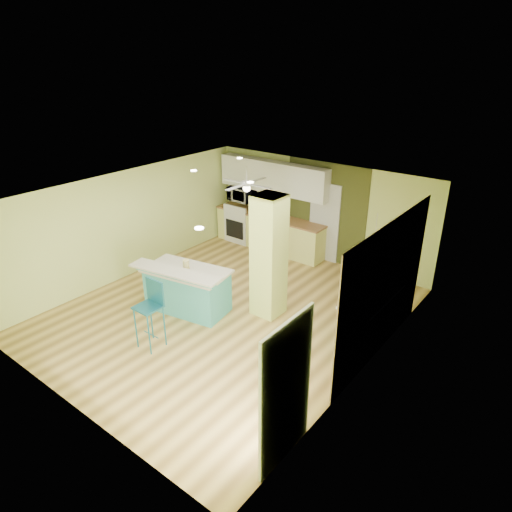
# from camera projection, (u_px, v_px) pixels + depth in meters

# --- Properties ---
(floor) EXTENTS (6.00, 7.00, 0.01)m
(floor) POSITION_uv_depth(u_px,v_px,m) (228.00, 312.00, 9.40)
(floor) COLOR olive
(floor) RESTS_ON ground
(ceiling) EXTENTS (6.00, 7.00, 0.01)m
(ceiling) POSITION_uv_depth(u_px,v_px,m) (225.00, 195.00, 8.36)
(ceiling) COLOR white
(ceiling) RESTS_ON wall_back
(wall_back) EXTENTS (6.00, 0.01, 2.50)m
(wall_back) POSITION_uv_depth(u_px,v_px,m) (319.00, 211.00, 11.40)
(wall_back) COLOR #CFDF77
(wall_back) RESTS_ON floor
(wall_front) EXTENTS (6.00, 0.01, 2.50)m
(wall_front) POSITION_uv_depth(u_px,v_px,m) (62.00, 339.00, 6.36)
(wall_front) COLOR #CFDF77
(wall_front) RESTS_ON floor
(wall_left) EXTENTS (0.01, 7.00, 2.50)m
(wall_left) POSITION_uv_depth(u_px,v_px,m) (129.00, 224.00, 10.55)
(wall_left) COLOR #CFDF77
(wall_left) RESTS_ON floor
(wall_right) EXTENTS (0.01, 7.00, 2.50)m
(wall_right) POSITION_uv_depth(u_px,v_px,m) (370.00, 305.00, 7.21)
(wall_right) COLOR #CFDF77
(wall_right) RESTS_ON floor
(wood_panel) EXTENTS (0.02, 3.40, 2.50)m
(wood_panel) POSITION_uv_depth(u_px,v_px,m) (385.00, 290.00, 7.65)
(wood_panel) COLOR #856A4C
(wood_panel) RESTS_ON floor
(olive_accent) EXTENTS (2.20, 0.02, 2.50)m
(olive_accent) POSITION_uv_depth(u_px,v_px,m) (325.00, 213.00, 11.28)
(olive_accent) COLOR #41461C
(olive_accent) RESTS_ON floor
(interior_door) EXTENTS (0.82, 0.05, 2.00)m
(interior_door) POSITION_uv_depth(u_px,v_px,m) (324.00, 222.00, 11.36)
(interior_door) COLOR silver
(interior_door) RESTS_ON floor
(french_door) EXTENTS (0.04, 1.08, 2.10)m
(french_door) POSITION_uv_depth(u_px,v_px,m) (286.00, 393.00, 5.65)
(french_door) COLOR silver
(french_door) RESTS_ON floor
(column) EXTENTS (0.55, 0.55, 2.50)m
(column) POSITION_uv_depth(u_px,v_px,m) (269.00, 257.00, 8.88)
(column) COLOR #CCDD66
(column) RESTS_ON floor
(kitchen_run) EXTENTS (3.25, 0.63, 0.94)m
(kitchen_run) POSITION_uv_depth(u_px,v_px,m) (269.00, 232.00, 12.23)
(kitchen_run) COLOR #E4E678
(kitchen_run) RESTS_ON floor
(stove) EXTENTS (0.76, 0.66, 1.08)m
(stove) POSITION_uv_depth(u_px,v_px,m) (242.00, 225.00, 12.76)
(stove) COLOR white
(stove) RESTS_ON floor
(upper_cabinets) EXTENTS (3.20, 0.34, 0.80)m
(upper_cabinets) POSITION_uv_depth(u_px,v_px,m) (273.00, 177.00, 11.71)
(upper_cabinets) COLOR white
(upper_cabinets) RESTS_ON wall_back
(microwave) EXTENTS (0.70, 0.48, 0.39)m
(microwave) POSITION_uv_depth(u_px,v_px,m) (242.00, 194.00, 12.40)
(microwave) COLOR white
(microwave) RESTS_ON wall_back
(ceiling_fan) EXTENTS (1.41, 1.41, 0.61)m
(ceiling_fan) POSITION_uv_depth(u_px,v_px,m) (247.00, 184.00, 10.59)
(ceiling_fan) COLOR silver
(ceiling_fan) RESTS_ON ceiling
(pendant_lamp) EXTENTS (0.14, 0.14, 0.69)m
(pendant_lamp) POSITION_uv_depth(u_px,v_px,m) (374.00, 248.00, 7.68)
(pendant_lamp) COLOR silver
(pendant_lamp) RESTS_ON ceiling
(wall_decor) EXTENTS (0.03, 0.90, 0.70)m
(wall_decor) POSITION_uv_depth(u_px,v_px,m) (390.00, 270.00, 7.68)
(wall_decor) COLOR brown
(wall_decor) RESTS_ON wood_panel
(peninsula) EXTENTS (1.99, 1.34, 1.04)m
(peninsula) POSITION_uv_depth(u_px,v_px,m) (187.00, 289.00, 9.29)
(peninsula) COLOR teal
(peninsula) RESTS_ON floor
(bar_stool) EXTENTS (0.42, 0.42, 1.28)m
(bar_stool) POSITION_uv_depth(u_px,v_px,m) (151.00, 303.00, 8.02)
(bar_stool) COLOR #1C6981
(bar_stool) RESTS_ON floor
(side_counter) EXTENTS (0.63, 1.49, 0.96)m
(side_counter) POSITION_uv_depth(u_px,v_px,m) (369.00, 318.00, 8.28)
(side_counter) COLOR teal
(side_counter) RESTS_ON floor
(fruit_bowl) EXTENTS (0.40, 0.40, 0.08)m
(fruit_bowl) POSITION_uv_depth(u_px,v_px,m) (270.00, 214.00, 12.00)
(fruit_bowl) COLOR #372516
(fruit_bowl) RESTS_ON kitchen_run
(canister) EXTENTS (0.13, 0.13, 0.19)m
(canister) POSITION_uv_depth(u_px,v_px,m) (186.00, 264.00, 9.15)
(canister) COLOR gold
(canister) RESTS_ON peninsula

